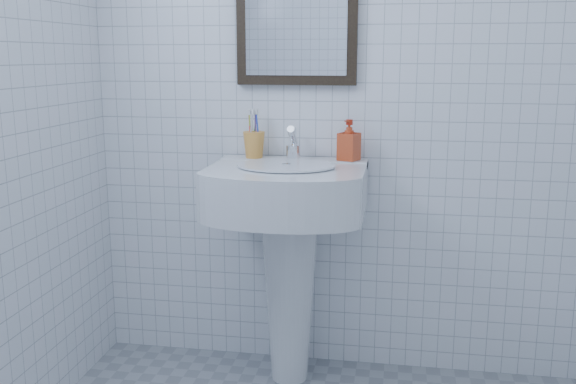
# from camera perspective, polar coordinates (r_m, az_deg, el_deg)

# --- Properties ---
(wall_back) EXTENTS (2.20, 0.02, 2.50)m
(wall_back) POSITION_cam_1_polar(r_m,az_deg,el_deg) (2.71, 5.45, 9.64)
(wall_back) COLOR white
(wall_back) RESTS_ON ground
(wall_front) EXTENTS (2.20, 0.02, 2.50)m
(wall_front) POSITION_cam_1_polar(r_m,az_deg,el_deg) (0.38, -24.14, -5.91)
(wall_front) COLOR white
(wall_front) RESTS_ON ground
(washbasin) EXTENTS (0.61, 0.45, 0.95)m
(washbasin) POSITION_cam_1_polar(r_m,az_deg,el_deg) (2.62, 0.05, -4.02)
(washbasin) COLOR white
(washbasin) RESTS_ON ground
(faucet) EXTENTS (0.06, 0.13, 0.15)m
(faucet) POSITION_cam_1_polar(r_m,az_deg,el_deg) (2.66, 0.46, 4.13)
(faucet) COLOR silver
(faucet) RESTS_ON washbasin
(toothbrush_cup) EXTENTS (0.11, 0.11, 0.11)m
(toothbrush_cup) POSITION_cam_1_polar(r_m,az_deg,el_deg) (2.71, -3.04, 4.21)
(toothbrush_cup) COLOR gold
(toothbrush_cup) RESTS_ON washbasin
(soap_dispenser) EXTENTS (0.10, 0.10, 0.17)m
(soap_dispenser) POSITION_cam_1_polar(r_m,az_deg,el_deg) (2.64, 5.45, 4.62)
(soap_dispenser) COLOR red
(soap_dispenser) RESTS_ON washbasin
(wall_mirror) EXTENTS (0.50, 0.04, 0.62)m
(wall_mirror) POSITION_cam_1_polar(r_m,az_deg,el_deg) (2.72, 0.76, 16.04)
(wall_mirror) COLOR black
(wall_mirror) RESTS_ON wall_back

